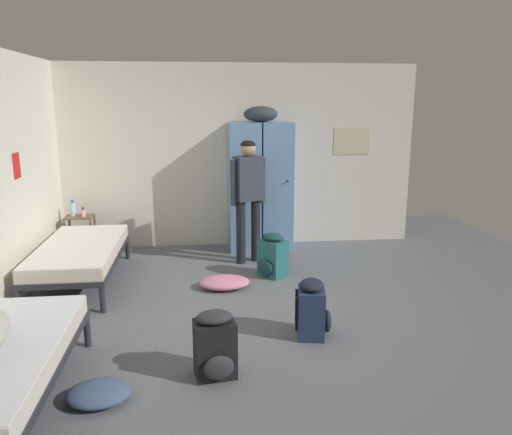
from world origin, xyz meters
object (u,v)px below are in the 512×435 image
Objects in this scene: bed_left_rear at (80,253)px; backpack_black at (215,346)px; backpack_teal at (272,256)px; water_bottle at (73,209)px; locker_bank at (260,184)px; shelf_unit at (80,232)px; person_traveler at (248,190)px; lotion_bottle at (83,213)px; clothes_pile_pink at (225,282)px; clothes_pile_denim at (99,393)px; backpack_navy at (312,309)px.

backpack_black reaches higher than bed_left_rear.
water_bottle is at bearing 156.16° from backpack_teal.
locker_bank reaches higher than shelf_unit.
person_traveler reaches higher than lotion_bottle.
clothes_pile_pink is at bearing -11.80° from bed_left_rear.
clothes_pile_denim is at bearing -113.54° from locker_bank.
lotion_bottle is at bearing 103.33° from clothes_pile_denim.
locker_bank reaches higher than backpack_navy.
bed_left_rear is (-2.31, -1.21, -0.59)m from locker_bank.
shelf_unit is 0.29m from lotion_bottle.
bed_left_rear is at bearing 105.09° from clothes_pile_denim.
backpack_teal is 3.02m from clothes_pile_denim.
shelf_unit is 2.82m from backpack_teal.
backpack_black is at bearing -100.51° from person_traveler.
shelf_unit is 1.04× the size of backpack_black.
lotion_bottle is 0.23× the size of backpack_teal.
backpack_black is 2.41m from backpack_teal.
backpack_black is at bearing -102.45° from locker_bank.
backpack_black is at bearing -108.83° from backpack_teal.
bed_left_rear is at bearing -152.36° from locker_bank.
lotion_bottle reaches higher than shelf_unit.
lotion_bottle is at bearing -177.69° from locker_bank.
clothes_pile_denim is (-1.02, -2.17, -0.01)m from clothes_pile_pink.
backpack_teal is (2.57, -1.15, -0.09)m from shelf_unit.
water_bottle is at bearing 105.30° from clothes_pile_denim.
shelf_unit is at bearing 150.26° from lotion_bottle.
person_traveler is at bearing 66.01° from clothes_pile_denim.
locker_bank reaches higher than clothes_pile_denim.
clothes_pile_denim is at bearing -122.90° from backpack_teal.
clothes_pile_pink is (-0.61, -0.36, -0.19)m from backpack_teal.
person_traveler is at bearing 68.84° from clothes_pile_pink.
bed_left_rear is 2.25m from person_traveler.
lotion_bottle is (0.15, -0.06, -0.04)m from water_bottle.
person_traveler is at bearing -111.17° from locker_bank.
backpack_navy is at bearing 33.81° from backpack_black.
person_traveler reaches higher than water_bottle.
clothes_pile_denim is at bearing -74.70° from water_bottle.
shelf_unit is 4.41× the size of lotion_bottle.
bed_left_rear is at bearing -77.74° from shelf_unit.
clothes_pile_denim is at bearing -163.67° from backpack_black.
backpack_black is (-0.77, -3.49, -0.71)m from locker_bank.
water_bottle is 4.00m from backpack_navy.
water_bottle is 0.41× the size of backpack_teal.
backpack_teal reaches higher than bed_left_rear.
locker_bank is 3.76× the size of backpack_teal.
bed_left_rear reaches higher than clothes_pile_denim.
backpack_teal reaches higher than clothes_pile_pink.
backpack_teal is at bearing -23.84° from water_bottle.
clothes_pile_pink is 2.40m from clothes_pile_denim.
backpack_black is (1.72, -3.39, -0.37)m from lotion_bottle.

